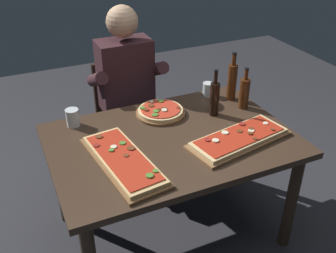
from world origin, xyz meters
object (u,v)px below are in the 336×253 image
object	(u,v)px
pizza_round_far	(160,111)
diner_chair	(125,112)
dining_table	(171,151)
tumbler_near_camera	(73,119)
seated_diner	(128,88)
oil_bottle_amber	(244,93)
vinegar_bottle_green	(232,81)
pizza_rectangular_left	(123,160)
wine_bottle_dark	(214,98)
pizza_rectangular_front	(239,138)
tumbler_far_side	(208,89)

from	to	relation	value
pizza_round_far	diner_chair	distance (m)	0.63
dining_table	tumbler_near_camera	distance (m)	0.63
diner_chair	seated_diner	xyz separation A→B (m)	(-0.00, -0.12, 0.26)
oil_bottle_amber	vinegar_bottle_green	size ratio (longest dim) A/B	0.84
oil_bottle_amber	pizza_rectangular_left	bearing A→B (deg)	-163.72
wine_bottle_dark	diner_chair	size ratio (longest dim) A/B	0.35
dining_table	oil_bottle_amber	xyz separation A→B (m)	(0.59, 0.15, 0.20)
dining_table	pizza_rectangular_front	distance (m)	0.40
dining_table	pizza_rectangular_front	xyz separation A→B (m)	(0.34, -0.19, 0.12)
pizza_rectangular_front	diner_chair	xyz separation A→B (m)	(-0.35, 1.05, -0.27)
vinegar_bottle_green	tumbler_far_side	distance (m)	0.19
vinegar_bottle_green	seated_diner	size ratio (longest dim) A/B	0.25
dining_table	pizza_round_far	bearing A→B (deg)	79.32
oil_bottle_amber	seated_diner	world-z (taller)	seated_diner
wine_bottle_dark	seated_diner	xyz separation A→B (m)	(-0.37, 0.59, -0.11)
pizza_rectangular_front	oil_bottle_amber	bearing A→B (deg)	53.40
wine_bottle_dark	seated_diner	world-z (taller)	seated_diner
pizza_round_far	dining_table	bearing A→B (deg)	-100.68
tumbler_near_camera	pizza_rectangular_left	bearing A→B (deg)	-73.13
oil_bottle_amber	diner_chair	world-z (taller)	oil_bottle_amber
pizza_rectangular_front	tumbler_near_camera	size ratio (longest dim) A/B	5.93
pizza_rectangular_front	tumbler_near_camera	distance (m)	1.00
seated_diner	dining_table	bearing A→B (deg)	-89.26
dining_table	wine_bottle_dark	bearing A→B (deg)	21.87
dining_table	pizza_rectangular_front	size ratio (longest dim) A/B	2.16
pizza_rectangular_front	vinegar_bottle_green	bearing A→B (deg)	62.93
pizza_round_far	tumbler_far_side	distance (m)	0.43
tumbler_far_side	pizza_rectangular_front	bearing A→B (deg)	-102.07
dining_table	oil_bottle_amber	distance (m)	0.64
pizza_rectangular_front	oil_bottle_amber	world-z (taller)	oil_bottle_amber
pizza_rectangular_left	seated_diner	size ratio (longest dim) A/B	0.50
tumbler_far_side	tumbler_near_camera	bearing A→B (deg)	-178.56
seated_diner	pizza_round_far	bearing A→B (deg)	-81.89
pizza_rectangular_left	oil_bottle_amber	bearing A→B (deg)	16.28
pizza_rectangular_left	vinegar_bottle_green	bearing A→B (deg)	24.10
diner_chair	vinegar_bottle_green	bearing A→B (deg)	-43.74
wine_bottle_dark	oil_bottle_amber	distance (m)	0.23
tumbler_far_side	seated_diner	size ratio (longest dim) A/B	0.07
oil_bottle_amber	seated_diner	size ratio (longest dim) A/B	0.21
pizza_rectangular_front	tumbler_near_camera	bearing A→B (deg)	145.41
oil_bottle_amber	vinegar_bottle_green	bearing A→B (deg)	92.85
pizza_rectangular_left	wine_bottle_dark	distance (m)	0.75
tumbler_far_side	diner_chair	distance (m)	0.72
pizza_round_far	tumbler_far_side	bearing A→B (deg)	15.38
pizza_round_far	wine_bottle_dark	xyz separation A→B (m)	(0.31, -0.14, 0.10)
wine_bottle_dark	diner_chair	distance (m)	0.88
pizza_rectangular_left	oil_bottle_amber	distance (m)	0.97
dining_table	diner_chair	distance (m)	0.87
vinegar_bottle_green	diner_chair	world-z (taller)	vinegar_bottle_green
vinegar_bottle_green	tumbler_far_side	size ratio (longest dim) A/B	3.53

